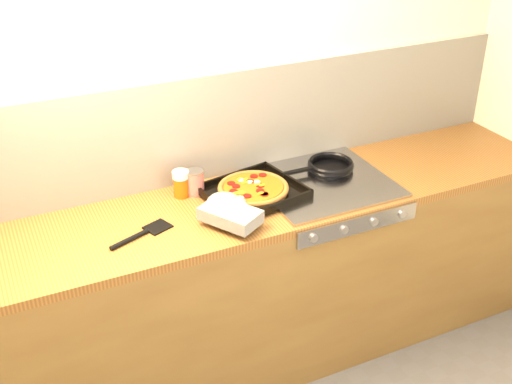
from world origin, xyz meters
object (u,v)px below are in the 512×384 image
pizza_on_tray (246,196)px  tomato_can (195,183)px  frying_pan (330,166)px  juice_glass (181,184)px

pizza_on_tray → tomato_can: size_ratio=4.63×
pizza_on_tray → frying_pan: size_ratio=1.48×
pizza_on_tray → juice_glass: bearing=140.2°
tomato_can → pizza_on_tray: bearing=-47.2°
pizza_on_tray → juice_glass: juice_glass is taller
frying_pan → tomato_can: 0.66m
pizza_on_tray → frying_pan: 0.50m
tomato_can → frying_pan: bearing=-6.5°
tomato_can → juice_glass: size_ratio=0.96×
pizza_on_tray → tomato_can: 0.25m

